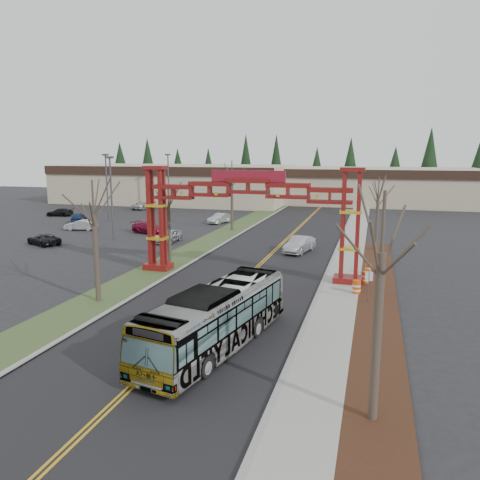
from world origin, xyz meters
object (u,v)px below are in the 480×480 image
(bare_tree_median_mid, at_px, (168,207))
(barrel_north, at_px, (368,270))
(transit_bus, at_px, (216,318))
(bare_tree_right_far, at_px, (378,198))
(parked_car_near_b, at_px, (81,225))
(parked_car_mid_a, at_px, (149,228))
(parked_car_far_b, at_px, (143,205))
(bare_tree_median_far, at_px, (232,179))
(light_pole_far, at_px, (168,178))
(street_sign, at_px, (369,281))
(gateway_arch, at_px, (248,204))
(retail_building_east, at_px, (377,186))
(parked_car_mid_b, at_px, (79,218))
(parked_car_far_c, at_px, (60,212))
(bare_tree_right_near, at_px, (382,254))
(retail_building_west, at_px, (176,183))
(silver_sedan, at_px, (300,245))
(parked_car_far_a, at_px, (220,218))
(light_pole_near, at_px, (111,192))
(barrel_south, at_px, (356,288))
(barrel_mid, at_px, (366,278))
(light_pole_mid, at_px, (107,183))
(parked_car_near_a, at_px, (169,236))
(parked_car_near_c, at_px, (44,239))

(bare_tree_median_mid, bearing_deg, barrel_north, 2.39)
(transit_bus, relative_size, barrel_north, 12.23)
(bare_tree_right_far, bearing_deg, parked_car_near_b, 175.70)
(parked_car_mid_a, bearing_deg, parked_car_far_b, 47.00)
(bare_tree_median_far, relative_size, barrel_north, 9.47)
(barrel_north, bearing_deg, light_pole_far, 133.55)
(street_sign, bearing_deg, gateway_arch, 154.62)
(retail_building_east, bearing_deg, gateway_arch, -99.17)
(parked_car_mid_b, height_order, parked_car_far_b, parked_car_mid_b)
(parked_car_far_c, xyz_separation_m, bare_tree_right_near, (48.76, -46.65, 5.81))
(parked_car_near_b, relative_size, bare_tree_right_far, 0.54)
(retail_building_west, distance_m, transit_bus, 75.38)
(transit_bus, relative_size, silver_sedan, 2.37)
(retail_building_west, bearing_deg, bare_tree_right_far, -45.14)
(parked_car_near_b, bearing_deg, parked_car_mid_a, 80.64)
(retail_building_east, bearing_deg, barrel_north, -90.54)
(bare_tree_right_far, bearing_deg, transit_bus, -105.63)
(parked_car_near_b, distance_m, parked_car_far_a, 18.97)
(bare_tree_right_far, distance_m, light_pole_near, 29.53)
(bare_tree_median_far, relative_size, bare_tree_right_far, 1.19)
(street_sign, height_order, barrel_south, street_sign)
(parked_car_far_c, xyz_separation_m, barrel_mid, (48.07, -27.46, -0.10))
(parked_car_far_c, height_order, bare_tree_right_far, bare_tree_right_far)
(retail_building_east, distance_m, parked_car_far_a, 40.82)
(light_pole_near, xyz_separation_m, light_pole_mid, (-8.72, 13.13, 0.14))
(bare_tree_right_near, bearing_deg, light_pole_mid, 131.04)
(retail_building_east, bearing_deg, parked_car_near_b, -129.28)
(parked_car_mid_a, bearing_deg, parked_car_near_b, 108.96)
(parked_car_far_a, bearing_deg, street_sign, -37.95)
(gateway_arch, bearing_deg, light_pole_far, 122.41)
(transit_bus, relative_size, parked_car_near_a, 2.69)
(gateway_arch, distance_m, bare_tree_median_far, 23.14)
(parked_car_near_b, distance_m, parked_car_far_c, 16.12)
(transit_bus, xyz_separation_m, light_pole_mid, (-30.37, 39.11, 4.06))
(barrel_mid, bearing_deg, retail_building_east, 89.36)
(bare_tree_right_near, height_order, barrel_mid, bare_tree_right_near)
(parked_car_near_b, relative_size, parked_car_near_c, 0.92)
(transit_bus, bearing_deg, parked_car_far_c, 145.34)
(parked_car_near_b, bearing_deg, barrel_north, 59.42)
(barrel_mid, bearing_deg, parked_car_far_b, 135.00)
(parked_car_near_b, bearing_deg, transit_bus, 33.23)
(retail_building_west, height_order, barrel_north, retail_building_west)
(parked_car_near_a, xyz_separation_m, light_pole_far, (-12.48, 27.36, 4.94))
(parked_car_mid_b, bearing_deg, bare_tree_right_near, 110.80)
(barrel_south, bearing_deg, light_pole_mid, 143.14)
(transit_bus, relative_size, light_pole_far, 1.19)
(parked_car_far_c, relative_size, barrel_south, 3.92)
(retail_building_east, relative_size, street_sign, 17.30)
(transit_bus, xyz_separation_m, bare_tree_median_mid, (-10.19, 16.57, 3.61))
(bare_tree_right_far, bearing_deg, parked_car_near_a, -175.35)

